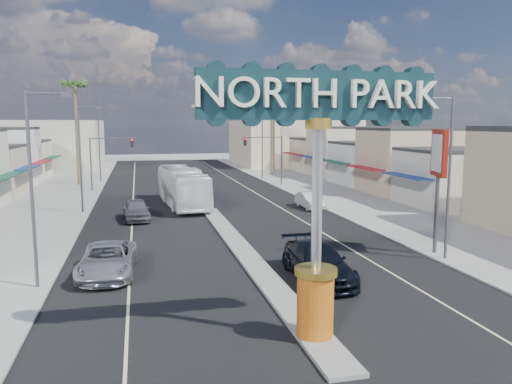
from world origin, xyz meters
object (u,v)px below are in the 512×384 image
palm_right_mid (272,102)px  palm_right_far (274,92)px  car_parked_right (310,200)px  streetlight_r_far (261,142)px  car_parked_left (136,210)px  bank_pylon_sign (439,160)px  streetlight_l_far (101,143)px  streetlight_r_near (447,170)px  traffic_signal_left (108,153)px  city_bus (182,187)px  streetlight_l_mid (82,154)px  palm_left_far (75,90)px  gateway_sign (318,173)px  streetlight_l_near (35,180)px  streetlight_r_mid (318,150)px  suv_right (318,262)px  traffic_signal_right (267,151)px  suv_left (108,260)px

palm_right_mid → palm_right_far: bearing=71.6°
car_parked_right → streetlight_r_far: bearing=85.6°
car_parked_left → bank_pylon_sign: bank_pylon_sign is taller
streetlight_l_far → streetlight_r_near: same height
palm_right_mid → bank_pylon_sign: (-2.23, -44.71, -5.09)m
streetlight_l_far → car_parked_left: bearing=-80.7°
traffic_signal_left → palm_right_far: (24.18, 18.01, 8.11)m
streetlight_r_far → city_bus: (-12.43, -19.98, -3.31)m
streetlight_l_mid → car_parked_left: size_ratio=1.87×
streetlight_l_mid → palm_left_far: (-2.57, 20.00, 6.43)m
gateway_sign → streetlight_r_near: gateway_sign is taller
traffic_signal_left → city_bus: bearing=-59.0°
palm_right_far → car_parked_right: bearing=-100.0°
streetlight_r_far → palm_right_mid: (2.57, 4.00, 5.54)m
palm_left_far → traffic_signal_left: bearing=-57.6°
streetlight_l_near → streetlight_l_mid: size_ratio=1.00×
streetlight_l_near → streetlight_r_mid: (20.87, 20.00, 0.00)m
gateway_sign → palm_right_mid: 55.76m
traffic_signal_left → streetlight_l_mid: size_ratio=0.67×
palm_right_far → suv_right: palm_right_far is taller
streetlight_r_mid → car_parked_right: size_ratio=2.10×
streetlight_l_near → palm_right_far: bearing=63.9°
gateway_sign → car_parked_left: bearing=104.4°
streetlight_r_near → bank_pylon_sign: bearing=75.5°
city_bus → palm_left_far: bearing=116.9°
palm_left_far → streetlight_r_near: bearing=-59.6°
streetlight_r_mid → palm_right_far: size_ratio=0.64×
gateway_sign → palm_right_far: palm_right_far is taller
traffic_signal_right → car_parked_right: 16.42m
traffic_signal_right → palm_right_mid: size_ratio=0.50×
traffic_signal_left → streetlight_r_near: (19.62, -33.99, 0.79)m
traffic_signal_right → streetlight_l_near: size_ratio=0.67×
palm_left_far → palm_right_mid: size_ratio=1.08×
suv_right → palm_left_far: bearing=111.2°
traffic_signal_left → car_parked_right: bearing=-41.4°
gateway_sign → streetlight_r_far: (10.43, 50.02, -0.86)m
palm_right_far → palm_left_far: bearing=-156.8°
streetlight_l_far → palm_left_far: (-2.57, -2.00, 6.43)m
streetlight_r_mid → palm_right_mid: bearing=84.4°
streetlight_r_far → palm_right_mid: size_ratio=0.74×
gateway_sign → suv_right: bearing=69.0°
car_parked_right → city_bus: city_bus is taller
streetlight_l_far → streetlight_r_mid: 30.32m
streetlight_l_near → streetlight_r_near: 20.87m
traffic_signal_left → bank_pylon_sign: 38.33m
streetlight_r_near → traffic_signal_left: bearing=120.0°
palm_right_mid → city_bus: size_ratio=0.96×
car_parked_right → city_bus: 11.77m
suv_left → car_parked_right: size_ratio=1.33×
streetlight_l_near → car_parked_left: bearing=74.9°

